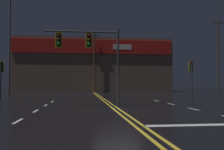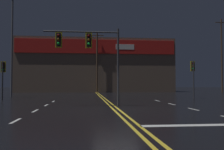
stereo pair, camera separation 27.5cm
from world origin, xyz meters
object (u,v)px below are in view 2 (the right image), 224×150
(traffic_signal_corner_northwest, at_px, (3,72))
(streetlight_near_left, at_px, (12,33))
(traffic_signal_corner_northeast, at_px, (193,71))
(traffic_signal_median, at_px, (87,46))

(traffic_signal_corner_northwest, distance_m, streetlight_near_left, 8.04)
(traffic_signal_corner_northeast, distance_m, streetlight_near_left, 20.32)
(traffic_signal_corner_northwest, height_order, streetlight_near_left, streetlight_near_left)
(traffic_signal_corner_northeast, distance_m, traffic_signal_corner_northwest, 17.73)
(traffic_signal_corner_northeast, bearing_deg, streetlight_near_left, 162.25)
(traffic_signal_median, bearing_deg, traffic_signal_corner_northwest, 136.38)
(traffic_signal_corner_northeast, bearing_deg, traffic_signal_corner_northwest, -178.92)
(streetlight_near_left, bearing_deg, traffic_signal_median, -57.54)
(streetlight_near_left, bearing_deg, traffic_signal_corner_northeast, -17.75)
(traffic_signal_corner_northeast, xyz_separation_m, traffic_signal_corner_northwest, (-17.73, -0.33, -0.16))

